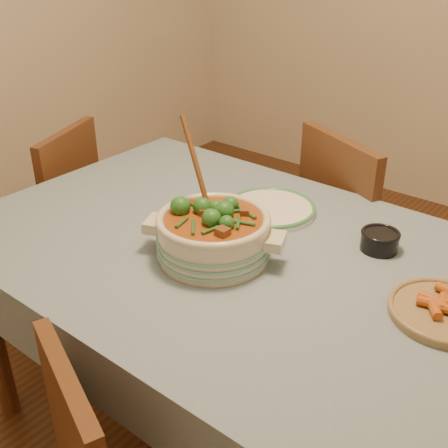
% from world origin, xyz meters
% --- Properties ---
extents(floor, '(4.50, 4.50, 0.00)m').
position_xyz_m(floor, '(0.00, 0.00, 0.00)').
color(floor, '#412712').
rests_on(floor, ground).
extents(dining_table, '(1.68, 1.08, 0.76)m').
position_xyz_m(dining_table, '(0.00, 0.00, 0.66)').
color(dining_table, brown).
rests_on(dining_table, floor).
extents(stew_casserole, '(0.39, 0.39, 0.37)m').
position_xyz_m(stew_casserole, '(-0.04, -0.08, 0.83)').
color(stew_casserole, beige).
rests_on(stew_casserole, dining_table).
extents(white_plate, '(0.36, 0.36, 0.03)m').
position_xyz_m(white_plate, '(-0.07, 0.24, 0.77)').
color(white_plate, white).
rests_on(white_plate, dining_table).
extents(condiment_bowl, '(0.13, 0.13, 0.06)m').
position_xyz_m(condiment_bowl, '(0.30, 0.24, 0.79)').
color(condiment_bowl, black).
rests_on(condiment_bowl, dining_table).
extents(fried_plate, '(0.31, 0.31, 0.04)m').
position_xyz_m(fried_plate, '(0.55, 0.05, 0.77)').
color(fried_plate, '#9C7E56').
rests_on(fried_plate, dining_table).
extents(chair_far, '(0.56, 0.56, 0.91)m').
position_xyz_m(chair_far, '(0.01, 0.71, 0.52)').
color(chair_far, '#56331A').
rests_on(chair_far, floor).
extents(chair_left, '(0.52, 0.52, 0.85)m').
position_xyz_m(chair_left, '(-1.09, 0.11, 0.48)').
color(chair_left, '#56331A').
rests_on(chair_left, floor).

